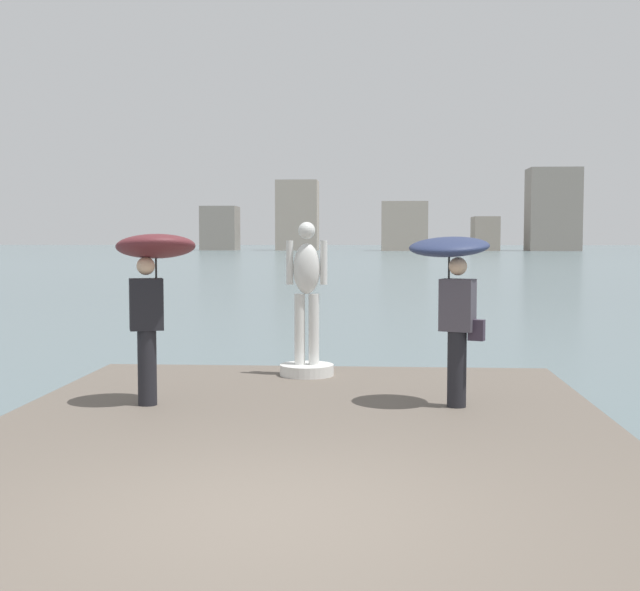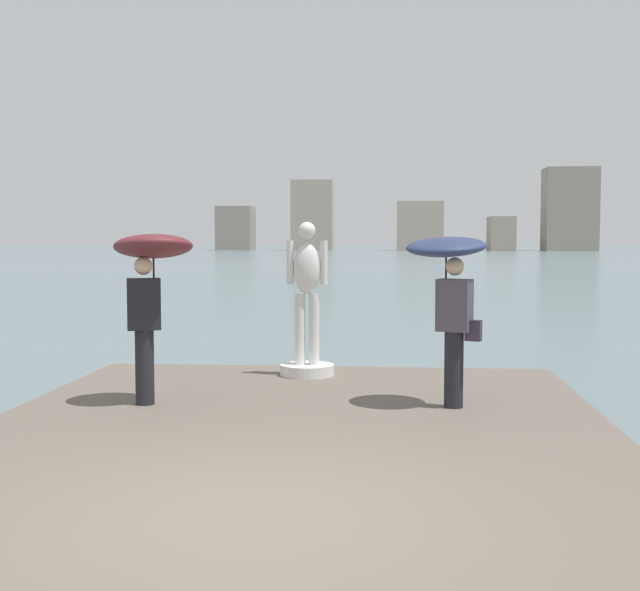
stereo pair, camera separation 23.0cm
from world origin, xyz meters
The scene contains 6 objects.
ground_plane centered at (0.00, 40.00, 0.00)m, with size 400.00×400.00×0.00m, color slate.
pier centered at (0.00, 1.96, 0.20)m, with size 6.65×9.92×0.40m, color #60564C.
statue_white_figure centered at (-0.20, 6.05, 1.22)m, with size 0.76×0.76×2.17m.
onlooker_left centered at (-1.81, 3.85, 1.95)m, with size 1.17×1.19×2.04m.
onlooker_right centered at (1.65, 3.98, 1.89)m, with size 1.21×1.22×2.00m.
distant_skyline centered at (6.40, 142.14, 5.51)m, with size 64.84×9.88×13.89m.
Camera 2 is at (1.01, -5.89, 2.36)m, focal length 47.92 mm.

